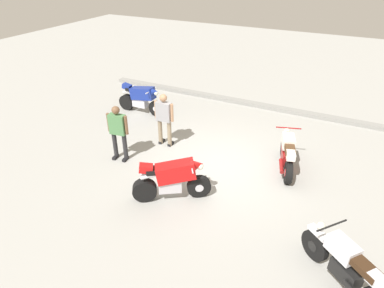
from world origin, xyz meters
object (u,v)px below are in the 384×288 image
object	(u,v)px
motorcycle_red_sportbike	(172,179)
person_in_gray_shirt	(164,117)
person_in_green_shirt	(118,130)
motorcycle_cream_vintage	(287,154)
motorcycle_silver_cruiser	(345,266)
motorcycle_blue_sportbike	(141,98)

from	to	relation	value
motorcycle_red_sportbike	person_in_gray_shirt	distance (m)	2.72
person_in_green_shirt	person_in_gray_shirt	xyz separation A→B (m)	(0.77, 1.29, 0.02)
motorcycle_cream_vintage	person_in_gray_shirt	bearing A→B (deg)	78.34
motorcycle_silver_cruiser	person_in_gray_shirt	size ratio (longest dim) A/B	0.97
person_in_green_shirt	person_in_gray_shirt	size ratio (longest dim) A/B	0.98
motorcycle_silver_cruiser	motorcycle_cream_vintage	distance (m)	3.85
motorcycle_blue_sportbike	person_in_green_shirt	world-z (taller)	person_in_green_shirt
motorcycle_red_sportbike	motorcycle_blue_sportbike	bearing A→B (deg)	99.08
motorcycle_silver_cruiser	person_in_gray_shirt	xyz separation A→B (m)	(-5.54, 3.07, 0.47)
motorcycle_silver_cruiser	motorcycle_cream_vintage	size ratio (longest dim) A/B	0.88
person_in_green_shirt	person_in_gray_shirt	world-z (taller)	person_in_gray_shirt
person_in_gray_shirt	person_in_green_shirt	bearing A→B (deg)	150.15
motorcycle_blue_sportbike	person_in_gray_shirt	world-z (taller)	person_in_gray_shirt
motorcycle_cream_vintage	motorcycle_red_sportbike	bearing A→B (deg)	122.08
motorcycle_cream_vintage	motorcycle_silver_cruiser	bearing A→B (deg)	-169.40
motorcycle_silver_cruiser	motorcycle_red_sportbike	size ratio (longest dim) A/B	0.97
motorcycle_red_sportbike	person_in_gray_shirt	xyz separation A→B (m)	(-1.52, 2.23, 0.40)
motorcycle_silver_cruiser	motorcycle_blue_sportbike	world-z (taller)	motorcycle_blue_sportbike
motorcycle_silver_cruiser	motorcycle_red_sportbike	distance (m)	4.10
person_in_green_shirt	person_in_gray_shirt	distance (m)	1.50
motorcycle_red_sportbike	person_in_green_shirt	size ratio (longest dim) A/B	1.03
motorcycle_silver_cruiser	person_in_green_shirt	world-z (taller)	person_in_green_shirt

